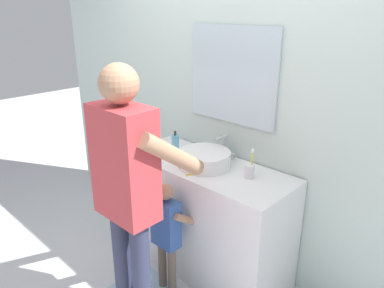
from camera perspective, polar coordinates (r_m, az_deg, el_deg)
ground_plane at (r=2.97m, az=-2.13°, el=-20.68°), size 14.00×14.00×0.00m
back_wall at (r=2.76m, az=6.79°, el=7.81°), size 4.40×0.10×2.70m
vanity_cabinet at (r=2.88m, az=2.10°, el=-11.26°), size 1.32×0.54×0.87m
sink_basin at (r=2.64m, az=1.95°, el=-2.28°), size 0.38×0.38×0.11m
faucet at (r=2.79m, az=5.07°, el=-0.49°), size 0.18×0.14×0.18m
toothbrush_cup at (r=2.49m, az=8.91°, el=-4.11°), size 0.07×0.07×0.21m
soap_bottle at (r=2.92m, az=-2.61°, el=0.21°), size 0.06×0.06×0.17m
child_toddler at (r=2.59m, az=-3.94°, el=-13.09°), size 0.27×0.27×0.87m
adult_parent at (r=2.18m, az=-9.96°, el=-5.40°), size 0.52×0.55×1.69m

